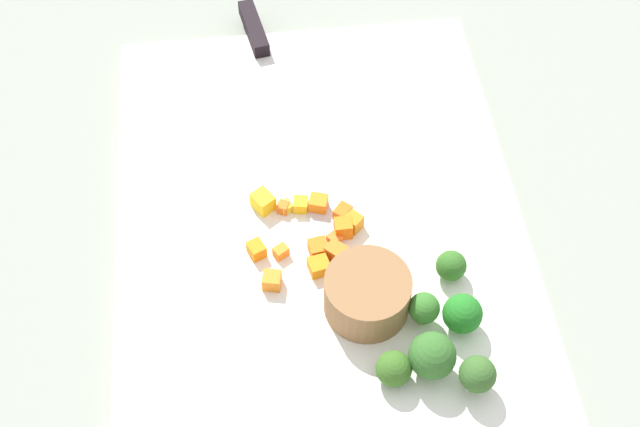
% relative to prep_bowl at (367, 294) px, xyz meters
% --- Properties ---
extents(ground_plane, '(4.00, 4.00, 0.00)m').
position_rel_prep_bowl_xyz_m(ground_plane, '(-0.10, -0.03, -0.03)').
color(ground_plane, gray).
extents(cutting_board, '(0.53, 0.38, 0.01)m').
position_rel_prep_bowl_xyz_m(cutting_board, '(-0.10, -0.03, -0.03)').
color(cutting_board, white).
rests_on(cutting_board, ground_plane).
extents(prep_bowl, '(0.08, 0.08, 0.04)m').
position_rel_prep_bowl_xyz_m(prep_bowl, '(0.00, 0.00, 0.00)').
color(prep_bowl, olive).
rests_on(prep_bowl, cutting_board).
extents(chef_knife, '(0.34, 0.08, 0.02)m').
position_rel_prep_bowl_xyz_m(chef_knife, '(-0.29, -0.06, -0.01)').
color(chef_knife, silver).
rests_on(chef_knife, cutting_board).
extents(carrot_dice_0, '(0.02, 0.02, 0.01)m').
position_rel_prep_bowl_xyz_m(carrot_dice_0, '(-0.06, -0.07, -0.02)').
color(carrot_dice_0, orange).
rests_on(carrot_dice_0, cutting_board).
extents(carrot_dice_1, '(0.02, 0.02, 0.02)m').
position_rel_prep_bowl_xyz_m(carrot_dice_1, '(-0.09, 0.00, -0.01)').
color(carrot_dice_1, orange).
rests_on(carrot_dice_1, cutting_board).
extents(carrot_dice_2, '(0.02, 0.02, 0.02)m').
position_rel_prep_bowl_xyz_m(carrot_dice_2, '(-0.03, -0.08, -0.01)').
color(carrot_dice_2, orange).
rests_on(carrot_dice_2, cutting_board).
extents(carrot_dice_3, '(0.02, 0.02, 0.01)m').
position_rel_prep_bowl_xyz_m(carrot_dice_3, '(-0.07, -0.02, -0.02)').
color(carrot_dice_3, orange).
rests_on(carrot_dice_3, cutting_board).
extents(carrot_dice_4, '(0.02, 0.02, 0.01)m').
position_rel_prep_bowl_xyz_m(carrot_dice_4, '(-0.06, -0.04, -0.01)').
color(carrot_dice_4, orange).
rests_on(carrot_dice_4, cutting_board).
extents(carrot_dice_5, '(0.02, 0.02, 0.01)m').
position_rel_prep_bowl_xyz_m(carrot_dice_5, '(-0.09, -0.01, -0.01)').
color(carrot_dice_5, orange).
rests_on(carrot_dice_5, cutting_board).
extents(carrot_dice_6, '(0.02, 0.02, 0.02)m').
position_rel_prep_bowl_xyz_m(carrot_dice_6, '(-0.05, -0.02, -0.01)').
color(carrot_dice_6, orange).
rests_on(carrot_dice_6, cutting_board).
extents(carrot_dice_7, '(0.02, 0.02, 0.02)m').
position_rel_prep_bowl_xyz_m(carrot_dice_7, '(-0.08, -0.01, -0.01)').
color(carrot_dice_7, orange).
rests_on(carrot_dice_7, cutting_board).
extents(carrot_dice_8, '(0.02, 0.02, 0.01)m').
position_rel_prep_bowl_xyz_m(carrot_dice_8, '(-0.04, -0.04, -0.01)').
color(carrot_dice_8, orange).
rests_on(carrot_dice_8, cutting_board).
extents(carrot_dice_9, '(0.01, 0.01, 0.01)m').
position_rel_prep_bowl_xyz_m(carrot_dice_9, '(-0.11, -0.06, -0.02)').
color(carrot_dice_9, orange).
rests_on(carrot_dice_9, cutting_board).
extents(carrot_dice_10, '(0.02, 0.02, 0.02)m').
position_rel_prep_bowl_xyz_m(carrot_dice_10, '(-0.11, -0.03, -0.01)').
color(carrot_dice_10, orange).
rests_on(carrot_dice_10, cutting_board).
extents(carrot_dice_11, '(0.02, 0.02, 0.01)m').
position_rel_prep_bowl_xyz_m(carrot_dice_11, '(-0.07, -0.09, -0.01)').
color(carrot_dice_11, orange).
rests_on(carrot_dice_11, cutting_board).
extents(pepper_dice_0, '(0.03, 0.03, 0.02)m').
position_rel_prep_bowl_xyz_m(pepper_dice_0, '(-0.12, -0.08, -0.01)').
color(pepper_dice_0, yellow).
rests_on(pepper_dice_0, cutting_board).
extents(pepper_dice_1, '(0.02, 0.01, 0.01)m').
position_rel_prep_bowl_xyz_m(pepper_dice_1, '(-0.11, -0.06, -0.02)').
color(pepper_dice_1, yellow).
rests_on(pepper_dice_1, cutting_board).
extents(pepper_dice_2, '(0.02, 0.02, 0.01)m').
position_rel_prep_bowl_xyz_m(pepper_dice_2, '(-0.11, -0.05, -0.01)').
color(pepper_dice_2, yellow).
rests_on(pepper_dice_2, cutting_board).
extents(broccoli_floret_0, '(0.03, 0.03, 0.04)m').
position_rel_prep_bowl_xyz_m(broccoli_floret_0, '(0.03, 0.08, -0.00)').
color(broccoli_floret_0, '#86BC59').
rests_on(broccoli_floret_0, cutting_board).
extents(broccoli_floret_1, '(0.04, 0.04, 0.04)m').
position_rel_prep_bowl_xyz_m(broccoli_floret_1, '(0.07, 0.04, 0.00)').
color(broccoli_floret_1, '#8CB859').
rests_on(broccoli_floret_1, cutting_board).
extents(broccoli_floret_2, '(0.03, 0.03, 0.03)m').
position_rel_prep_bowl_xyz_m(broccoli_floret_2, '(0.07, 0.01, -0.00)').
color(broccoli_floret_2, '#8AAF55').
rests_on(broccoli_floret_2, cutting_board).
extents(broccoli_floret_3, '(0.03, 0.03, 0.04)m').
position_rel_prep_bowl_xyz_m(broccoli_floret_3, '(0.09, 0.08, 0.00)').
color(broccoli_floret_3, '#98B565').
rests_on(broccoli_floret_3, cutting_board).
extents(broccoli_floret_4, '(0.03, 0.03, 0.03)m').
position_rel_prep_bowl_xyz_m(broccoli_floret_4, '(-0.02, 0.08, -0.01)').
color(broccoli_floret_4, '#8AB16B').
rests_on(broccoli_floret_4, cutting_board).
extents(broccoli_floret_5, '(0.03, 0.03, 0.04)m').
position_rel_prep_bowl_xyz_m(broccoli_floret_5, '(0.02, 0.05, 0.00)').
color(broccoli_floret_5, '#8FAB56').
rests_on(broccoli_floret_5, cutting_board).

